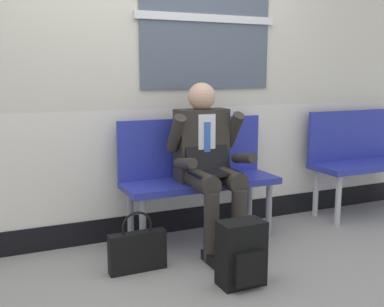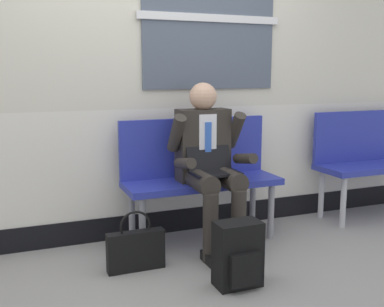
% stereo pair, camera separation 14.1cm
% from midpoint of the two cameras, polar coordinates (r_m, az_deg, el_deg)
% --- Properties ---
extents(ground_plane, '(18.00, 18.00, 0.00)m').
position_cam_midpoint_polar(ground_plane, '(3.36, -0.77, -13.21)').
color(ground_plane, gray).
extents(station_wall, '(5.77, 0.16, 2.72)m').
position_cam_midpoint_polar(station_wall, '(3.72, -4.46, 10.40)').
color(station_wall, beige).
rests_on(station_wall, ground).
extents(bench_with_person, '(1.23, 0.42, 0.96)m').
position_cam_midpoint_polar(bench_with_person, '(3.66, 1.95, -2.01)').
color(bench_with_person, '#28339E').
rests_on(bench_with_person, ground).
extents(bench_empty, '(1.07, 0.42, 0.97)m').
position_cam_midpoint_polar(bench_empty, '(4.61, 21.74, -0.25)').
color(bench_empty, '#28339E').
rests_on(bench_empty, ground).
extents(person_seated, '(0.57, 0.70, 1.25)m').
position_cam_midpoint_polar(person_seated, '(3.46, 3.32, -0.94)').
color(person_seated, '#2D2823').
rests_on(person_seated, ground).
extents(backpack, '(0.29, 0.21, 0.42)m').
position_cam_midpoint_polar(backpack, '(2.96, 7.12, -12.33)').
color(backpack, black).
rests_on(backpack, ground).
extents(handbag, '(0.39, 0.08, 0.42)m').
position_cam_midpoint_polar(handbag, '(3.20, -5.67, -11.64)').
color(handbag, black).
rests_on(handbag, ground).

